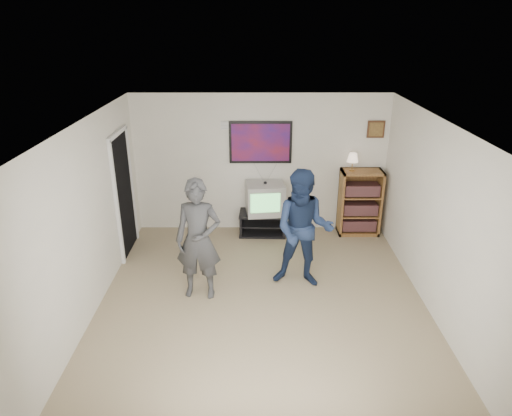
{
  "coord_description": "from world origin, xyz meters",
  "views": [
    {
      "loc": [
        -0.1,
        -5.32,
        3.65
      ],
      "look_at": [
        -0.08,
        0.69,
        1.15
      ],
      "focal_mm": 32.0,
      "sensor_mm": 36.0,
      "label": 1
    }
  ],
  "objects_px": {
    "bookshelf": "(360,202)",
    "person_tall": "(198,240)",
    "crt_television": "(265,198)",
    "person_short": "(303,230)",
    "media_stand": "(263,223)"
  },
  "relations": [
    {
      "from": "crt_television",
      "to": "bookshelf",
      "type": "distance_m",
      "value": 1.71
    },
    {
      "from": "media_stand",
      "to": "person_tall",
      "type": "xyz_separation_m",
      "value": [
        -0.91,
        -1.98,
        0.66
      ]
    },
    {
      "from": "crt_television",
      "to": "person_short",
      "type": "height_order",
      "value": "person_short"
    },
    {
      "from": "bookshelf",
      "to": "person_tall",
      "type": "xyz_separation_m",
      "value": [
        -2.66,
        -2.03,
        0.27
      ]
    },
    {
      "from": "bookshelf",
      "to": "person_tall",
      "type": "relative_size",
      "value": 0.69
    },
    {
      "from": "crt_television",
      "to": "bookshelf",
      "type": "bearing_deg",
      "value": -4.69
    },
    {
      "from": "person_tall",
      "to": "media_stand",
      "type": "bearing_deg",
      "value": 70.06
    },
    {
      "from": "media_stand",
      "to": "crt_television",
      "type": "relative_size",
      "value": 1.3
    },
    {
      "from": "media_stand",
      "to": "bookshelf",
      "type": "xyz_separation_m",
      "value": [
        1.75,
        0.05,
        0.39
      ]
    },
    {
      "from": "media_stand",
      "to": "person_tall",
      "type": "height_order",
      "value": "person_tall"
    },
    {
      "from": "person_tall",
      "to": "bookshelf",
      "type": "bearing_deg",
      "value": 42.18
    },
    {
      "from": "media_stand",
      "to": "person_tall",
      "type": "distance_m",
      "value": 2.28
    },
    {
      "from": "crt_television",
      "to": "bookshelf",
      "type": "relative_size",
      "value": 0.55
    },
    {
      "from": "person_tall",
      "to": "person_short",
      "type": "bearing_deg",
      "value": 15.84
    },
    {
      "from": "person_tall",
      "to": "person_short",
      "type": "relative_size",
      "value": 0.98
    }
  ]
}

